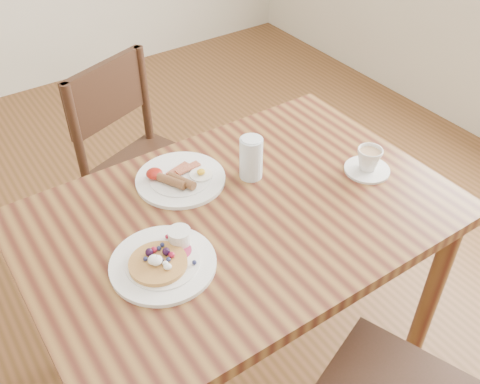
{
  "coord_description": "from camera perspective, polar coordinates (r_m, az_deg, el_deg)",
  "views": [
    {
      "loc": [
        -0.64,
        -0.93,
        1.75
      ],
      "look_at": [
        0.0,
        0.0,
        0.82
      ],
      "focal_mm": 40.0,
      "sensor_mm": 36.0,
      "label": 1
    }
  ],
  "objects": [
    {
      "name": "ground",
      "position": [
        2.08,
        0.0,
        -17.62
      ],
      "size": [
        5.0,
        5.0,
        0.0
      ],
      "primitive_type": "plane",
      "color": "#583719",
      "rests_on": "ground"
    },
    {
      "name": "dining_table",
      "position": [
        1.57,
        0.0,
        -4.73
      ],
      "size": [
        1.2,
        0.8,
        0.75
      ],
      "color": "brown",
      "rests_on": "ground"
    },
    {
      "name": "pancake_plate",
      "position": [
        1.37,
        -8.13,
        -7.21
      ],
      "size": [
        0.27,
        0.27,
        0.06
      ],
      "color": "white",
      "rests_on": "dining_table"
    },
    {
      "name": "chair_far",
      "position": [
        2.15,
        -10.43,
        3.08
      ],
      "size": [
        0.54,
        0.54,
        0.88
      ],
      "rotation": [
        0.0,
        0.0,
        3.5
      ],
      "color": "#351B13",
      "rests_on": "ground"
    },
    {
      "name": "teacup_saucer",
      "position": [
        1.68,
        13.54,
        3.17
      ],
      "size": [
        0.14,
        0.14,
        0.08
      ],
      "color": "white",
      "rests_on": "dining_table"
    },
    {
      "name": "breakfast_plate",
      "position": [
        1.61,
        -6.48,
        1.45
      ],
      "size": [
        0.27,
        0.27,
        0.04
      ],
      "color": "white",
      "rests_on": "dining_table"
    },
    {
      "name": "water_glass",
      "position": [
        1.59,
        1.19,
        3.64
      ],
      "size": [
        0.07,
        0.07,
        0.13
      ],
      "primitive_type": "cylinder",
      "color": "silver",
      "rests_on": "dining_table"
    }
  ]
}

